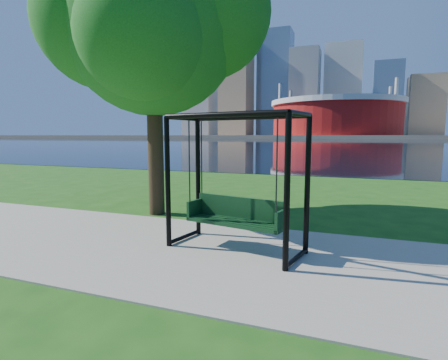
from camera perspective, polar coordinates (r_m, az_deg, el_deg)
The scene contains 8 objects.
ground at distance 6.70m, azimuth -0.65°, elevation -10.72°, with size 900.00×900.00×0.00m, color #1E5114.
path at distance 6.25m, azimuth -2.34°, elevation -11.92°, with size 120.00×4.00×0.03m, color #9E937F.
river at distance 107.98m, azimuth 19.34°, elevation 5.84°, with size 900.00×180.00×0.02m, color black.
far_bank at distance 311.95m, azimuth 20.18°, elevation 6.70°, with size 900.00×228.00×2.00m, color #937F60.
stadium at distance 241.56m, azimuth 17.79°, elevation 9.89°, with size 83.00×83.00×32.00m.
skyline at distance 327.15m, azimuth 19.71°, elevation 12.86°, with size 392.00×66.00×96.50m.
swing at distance 6.19m, azimuth 1.99°, elevation -0.96°, with size 2.55×1.48×2.45m.
park_tree at distance 9.75m, azimuth -11.69°, elevation 23.98°, with size 5.67×5.12×7.04m.
Camera 1 is at (2.30, -5.94, 2.08)m, focal length 28.00 mm.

